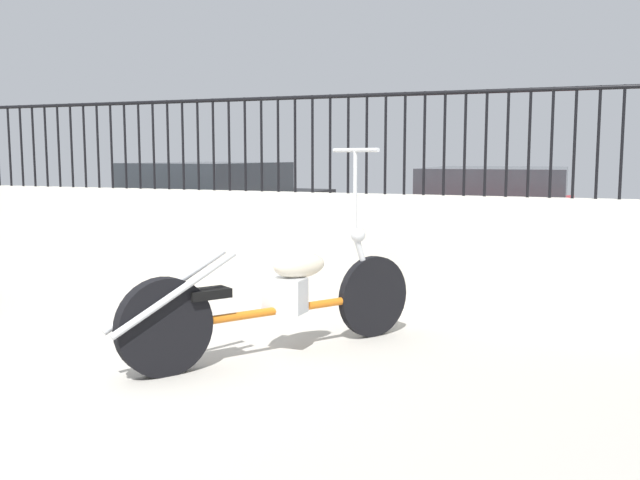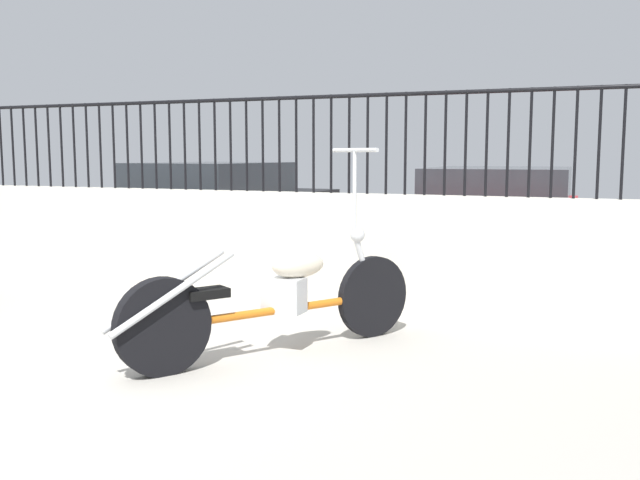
# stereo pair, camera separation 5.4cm
# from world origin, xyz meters

# --- Properties ---
(ground_plane) EXTENTS (40.00, 40.00, 0.00)m
(ground_plane) POSITION_xyz_m (0.00, 0.00, 0.00)
(ground_plane) COLOR #ADA89E
(low_wall) EXTENTS (9.19, 0.18, 1.02)m
(low_wall) POSITION_xyz_m (0.00, 2.60, 0.51)
(low_wall) COLOR beige
(low_wall) RESTS_ON ground_plane
(fence_railing) EXTENTS (9.19, 0.04, 0.90)m
(fence_railing) POSITION_xyz_m (-0.00, 2.60, 1.60)
(fence_railing) COLOR black
(fence_railing) RESTS_ON low_wall
(motorcycle_orange) EXTENTS (1.37, 2.06, 1.43)m
(motorcycle_orange) POSITION_xyz_m (1.06, 0.73, 0.39)
(motorcycle_orange) COLOR black
(motorcycle_orange) RESTS_ON ground_plane
(car_black) EXTENTS (2.09, 4.51, 1.26)m
(car_black) POSITION_xyz_m (-2.19, 5.53, 0.64)
(car_black) COLOR black
(car_black) RESTS_ON ground_plane
(car_red) EXTENTS (1.91, 4.18, 1.23)m
(car_red) POSITION_xyz_m (1.96, 5.02, 0.63)
(car_red) COLOR black
(car_red) RESTS_ON ground_plane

